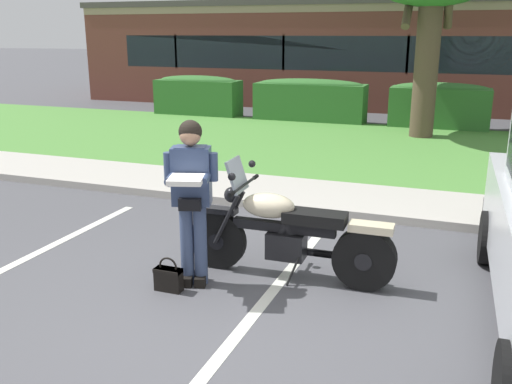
% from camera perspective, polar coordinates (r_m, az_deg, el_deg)
% --- Properties ---
extents(ground_plane, '(140.00, 140.00, 0.00)m').
position_cam_1_polar(ground_plane, '(5.50, -3.85, -11.39)').
color(ground_plane, '#4C4C51').
extents(curb_strip, '(60.00, 0.20, 0.12)m').
position_cam_1_polar(curb_strip, '(8.18, 4.97, -1.66)').
color(curb_strip, '#B7B2A8').
rests_on(curb_strip, ground).
extents(concrete_walk, '(60.00, 1.50, 0.08)m').
position_cam_1_polar(concrete_walk, '(8.97, 6.43, -0.24)').
color(concrete_walk, '#B7B2A8').
rests_on(concrete_walk, ground).
extents(grass_lawn, '(60.00, 6.58, 0.06)m').
position_cam_1_polar(grass_lawn, '(12.83, 10.85, 4.43)').
color(grass_lawn, '#518E3D').
rests_on(grass_lawn, ground).
extents(stall_stripe_0, '(0.19, 4.40, 0.01)m').
position_cam_1_polar(stall_stripe_0, '(7.00, -22.74, -6.46)').
color(stall_stripe_0, silver).
rests_on(stall_stripe_0, ground).
extents(stall_stripe_1, '(0.19, 4.40, 0.01)m').
position_cam_1_polar(stall_stripe_1, '(5.54, 0.76, -11.13)').
color(stall_stripe_1, silver).
rests_on(stall_stripe_1, ground).
extents(motorcycle, '(2.24, 0.82, 1.26)m').
position_cam_1_polar(motorcycle, '(5.88, 4.05, -4.35)').
color(motorcycle, black).
rests_on(motorcycle, ground).
extents(rider_person, '(0.55, 0.65, 1.70)m').
position_cam_1_polar(rider_person, '(5.61, -6.55, 0.16)').
color(rider_person, black).
rests_on(rider_person, ground).
extents(handbag, '(0.28, 0.13, 0.36)m').
position_cam_1_polar(handbag, '(5.79, -8.86, -8.53)').
color(handbag, black).
rests_on(handbag, ground).
extents(hedge_left, '(2.65, 0.90, 1.24)m').
position_cam_1_polar(hedge_left, '(17.73, -5.89, 9.78)').
color(hedge_left, '#336B2D').
rests_on(hedge_left, ground).
extents(hedge_center_left, '(3.19, 0.90, 1.24)m').
position_cam_1_polar(hedge_center_left, '(16.48, 5.49, 9.33)').
color(hedge_center_left, '#336B2D').
rests_on(hedge_center_left, ground).
extents(hedge_center_right, '(2.57, 0.90, 1.24)m').
position_cam_1_polar(hedge_center_right, '(15.95, 18.10, 8.40)').
color(hedge_center_right, '#336B2D').
rests_on(hedge_center_right, ground).
extents(brick_building, '(23.87, 8.73, 3.57)m').
position_cam_1_polar(brick_building, '(22.71, 16.23, 13.46)').
color(brick_building, brown).
rests_on(brick_building, ground).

